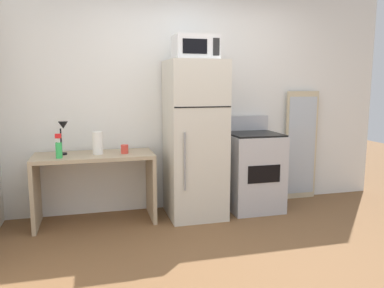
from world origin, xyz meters
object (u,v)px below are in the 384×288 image
(coffee_mug, at_px, (125,149))
(spray_bottle, at_px, (59,148))
(desk_lamp, at_px, (63,132))
(paper_towel_roll, at_px, (98,143))
(oven_range, at_px, (253,171))
(microwave, at_px, (195,48))
(leaning_mirror, at_px, (301,146))
(refrigerator, at_px, (195,140))
(desk, at_px, (95,174))

(coffee_mug, relative_size, spray_bottle, 0.38)
(desk_lamp, height_order, paper_towel_roll, desk_lamp)
(oven_range, bearing_deg, microwave, -175.90)
(coffee_mug, height_order, leaning_mirror, leaning_mirror)
(refrigerator, bearing_deg, leaning_mirror, 10.74)
(refrigerator, height_order, leaning_mirror, refrigerator)
(desk_lamp, xyz_separation_m, coffee_mug, (0.63, -0.08, -0.19))
(coffee_mug, bearing_deg, microwave, -1.88)
(coffee_mug, distance_m, leaning_mirror, 2.31)
(refrigerator, bearing_deg, desk_lamp, 176.47)
(microwave, bearing_deg, leaning_mirror, 11.51)
(desk, height_order, paper_towel_roll, paper_towel_roll)
(desk_lamp, relative_size, paper_towel_roll, 1.47)
(oven_range, relative_size, leaning_mirror, 0.79)
(paper_towel_roll, xyz_separation_m, coffee_mug, (0.28, -0.03, -0.07))
(desk_lamp, relative_size, coffee_mug, 3.72)
(desk, height_order, oven_range, oven_range)
(desk_lamp, height_order, leaning_mirror, leaning_mirror)
(desk, xyz_separation_m, oven_range, (1.83, -0.02, -0.06))
(desk, bearing_deg, leaning_mirror, 5.14)
(desk, xyz_separation_m, desk_lamp, (-0.31, 0.04, 0.46))
(desk, xyz_separation_m, leaning_mirror, (2.61, 0.23, 0.17))
(leaning_mirror, bearing_deg, desk_lamp, -176.09)
(desk, xyz_separation_m, refrigerator, (1.10, -0.05, 0.34))
(desk, height_order, spray_bottle, spray_bottle)
(coffee_mug, bearing_deg, refrigerator, -0.33)
(paper_towel_roll, bearing_deg, spray_bottle, -160.92)
(spray_bottle, xyz_separation_m, oven_range, (2.17, 0.13, -0.38))
(coffee_mug, height_order, spray_bottle, spray_bottle)
(microwave, relative_size, leaning_mirror, 0.33)
(paper_towel_roll, bearing_deg, refrigerator, -1.95)
(refrigerator, bearing_deg, spray_bottle, -176.18)
(refrigerator, distance_m, oven_range, 0.83)
(desk, height_order, refrigerator, refrigerator)
(coffee_mug, relative_size, refrigerator, 0.05)
(desk_lamp, xyz_separation_m, leaning_mirror, (2.92, 0.20, -0.29))
(paper_towel_roll, distance_m, coffee_mug, 0.29)
(coffee_mug, bearing_deg, oven_range, 1.01)
(spray_bottle, height_order, leaning_mirror, leaning_mirror)
(spray_bottle, bearing_deg, oven_range, 3.36)
(microwave, xyz_separation_m, oven_range, (0.73, 0.05, -1.41))
(spray_bottle, distance_m, microwave, 1.77)
(desk_lamp, distance_m, paper_towel_roll, 0.37)
(refrigerator, relative_size, leaning_mirror, 1.25)
(desk, distance_m, leaning_mirror, 2.62)
(desk, distance_m, oven_range, 1.83)
(leaning_mirror, bearing_deg, spray_bottle, -172.61)
(coffee_mug, bearing_deg, leaning_mirror, 7.02)
(refrigerator, xyz_separation_m, microwave, (0.00, -0.02, 1.00))
(spray_bottle, height_order, oven_range, oven_range)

